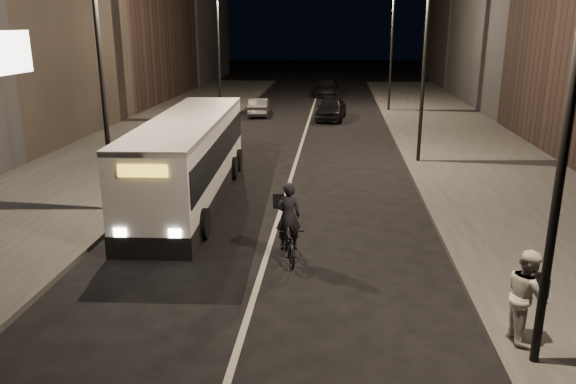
% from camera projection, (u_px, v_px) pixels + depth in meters
% --- Properties ---
extents(ground, '(180.00, 180.00, 0.00)m').
position_uv_depth(ground, '(263.00, 268.00, 14.75)').
color(ground, black).
rests_on(ground, ground).
extents(sidewalk_right, '(7.00, 70.00, 0.16)m').
position_uv_depth(sidewalk_right, '(472.00, 154.00, 27.38)').
color(sidewalk_right, '#343532').
rests_on(sidewalk_right, ground).
extents(sidewalk_left, '(7.00, 70.00, 0.16)m').
position_uv_depth(sidewalk_left, '(134.00, 147.00, 28.79)').
color(sidewalk_left, '#343532').
rests_on(sidewalk_left, ground).
extents(streetlight_right_near, '(1.20, 0.44, 8.12)m').
position_uv_depth(streetlight_right_near, '(557.00, 76.00, 8.95)').
color(streetlight_right_near, black).
rests_on(streetlight_right_near, sidewalk_right).
extents(streetlight_right_mid, '(1.20, 0.44, 8.12)m').
position_uv_depth(streetlight_right_mid, '(420.00, 43.00, 24.22)').
color(streetlight_right_mid, black).
rests_on(streetlight_right_mid, sidewalk_right).
extents(streetlight_right_far, '(1.20, 0.44, 8.12)m').
position_uv_depth(streetlight_right_far, '(388.00, 36.00, 39.49)').
color(streetlight_right_far, black).
rests_on(streetlight_right_far, sidewalk_right).
extents(streetlight_left_near, '(1.20, 0.44, 8.12)m').
position_uv_depth(streetlight_left_near, '(108.00, 51.00, 17.47)').
color(streetlight_left_near, black).
rests_on(streetlight_left_near, sidewalk_left).
extents(streetlight_left_far, '(1.20, 0.44, 8.12)m').
position_uv_depth(streetlight_left_far, '(222.00, 38.00, 34.65)').
color(streetlight_left_far, black).
rests_on(streetlight_left_far, sidewalk_left).
extents(city_bus, '(3.03, 11.27, 3.01)m').
position_uv_depth(city_bus, '(189.00, 155.00, 20.11)').
color(city_bus, white).
rests_on(city_bus, ground).
extents(cyclist_on_bicycle, '(1.10, 2.04, 2.23)m').
position_uv_depth(cyclist_on_bicycle, '(289.00, 234.00, 15.05)').
color(cyclist_on_bicycle, black).
rests_on(cyclist_on_bicycle, ground).
extents(pedestrian_woman, '(0.74, 0.93, 1.88)m').
position_uv_depth(pedestrian_woman, '(527.00, 296.00, 10.88)').
color(pedestrian_woman, beige).
rests_on(pedestrian_woman, sidewalk_right).
extents(car_near, '(2.21, 4.57, 1.50)m').
position_uv_depth(car_near, '(331.00, 108.00, 37.48)').
color(car_near, black).
rests_on(car_near, ground).
extents(car_mid, '(1.59, 3.85, 1.24)m').
position_uv_depth(car_mid, '(259.00, 107.00, 39.20)').
color(car_mid, '#363638').
rests_on(car_mid, ground).
extents(car_far, '(2.15, 5.02, 1.44)m').
position_uv_depth(car_far, '(327.00, 88.00, 50.03)').
color(car_far, black).
rests_on(car_far, ground).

